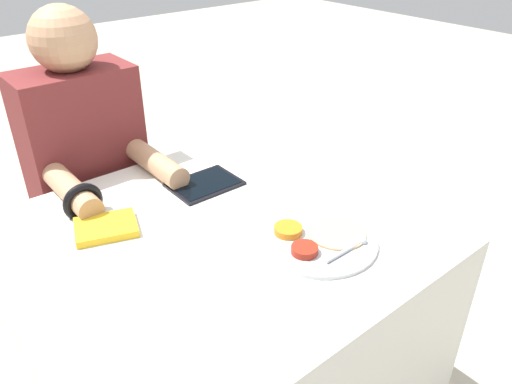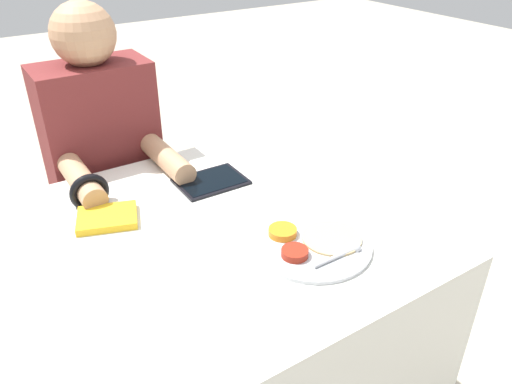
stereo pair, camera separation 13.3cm
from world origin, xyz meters
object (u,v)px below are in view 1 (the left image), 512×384
object	(u,v)px
thali_tray	(317,239)
person_diner	(94,198)
red_notebook	(106,228)
tablet_device	(205,184)

from	to	relation	value
thali_tray	person_diner	distance (m)	0.85
thali_tray	person_diner	xyz separation A→B (m)	(-0.26, 0.79, -0.15)
thali_tray	red_notebook	world-z (taller)	thali_tray
red_notebook	person_diner	xyz separation A→B (m)	(0.12, 0.41, -0.15)
tablet_device	person_diner	xyz separation A→B (m)	(-0.20, 0.38, -0.15)
red_notebook	person_diner	bearing A→B (deg)	73.26
tablet_device	person_diner	world-z (taller)	person_diner
red_notebook	tablet_device	bearing A→B (deg)	6.28
red_notebook	tablet_device	xyz separation A→B (m)	(0.33, 0.04, -0.00)
red_notebook	thali_tray	bearing A→B (deg)	-44.77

